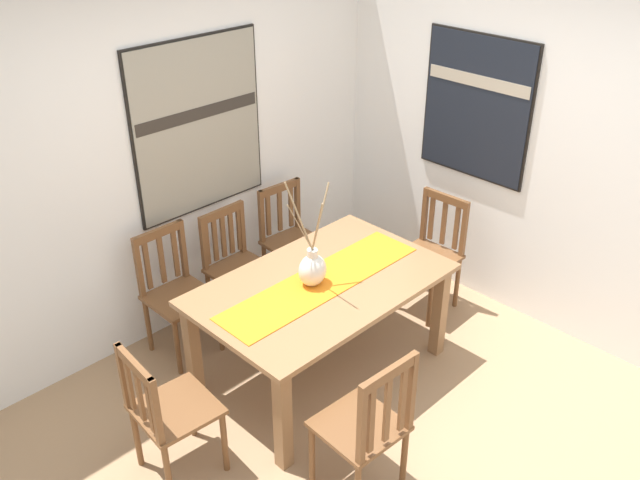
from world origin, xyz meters
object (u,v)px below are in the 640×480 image
(dining_table, at_px, (321,295))
(chair_0, at_px, (291,239))
(centerpiece_vase, at_px, (312,268))
(painting_on_back_wall, at_px, (198,126))
(chair_5, at_px, (367,426))
(painting_on_side_wall, at_px, (477,107))
(chair_1, at_px, (431,252))
(chair_2, at_px, (167,411))
(chair_4, at_px, (236,264))
(chair_3, at_px, (176,291))

(dining_table, height_order, chair_0, chair_0)
(chair_0, bearing_deg, dining_table, -122.00)
(centerpiece_vase, height_order, painting_on_back_wall, painting_on_back_wall)
(chair_5, bearing_deg, dining_table, 58.40)
(chair_0, height_order, painting_on_side_wall, painting_on_side_wall)
(chair_0, distance_m, chair_1, 1.10)
(chair_2, bearing_deg, chair_1, 0.18)
(chair_4, height_order, painting_on_back_wall, painting_on_back_wall)
(chair_1, xyz_separation_m, chair_3, (-1.69, 0.92, 0.00))
(centerpiece_vase, bearing_deg, painting_on_side_wall, -0.83)
(chair_2, bearing_deg, chair_5, -52.11)
(dining_table, xyz_separation_m, chair_4, (0.00, 0.89, -0.15))
(painting_on_side_wall, bearing_deg, painting_on_back_wall, 143.64)
(centerpiece_vase, distance_m, chair_1, 1.29)
(chair_2, height_order, chair_5, chair_5)
(chair_4, bearing_deg, painting_on_side_wall, -29.45)
(chair_0, bearing_deg, chair_5, -121.80)
(chair_5, bearing_deg, centerpiece_vase, 61.80)
(dining_table, xyz_separation_m, chair_2, (-1.21, -0.02, -0.16))
(chair_4, bearing_deg, chair_0, 0.28)
(chair_4, bearing_deg, centerpiece_vase, -94.03)
(chair_5, relative_size, painting_on_back_wall, 0.79)
(chair_0, bearing_deg, painting_on_side_wall, -41.10)
(centerpiece_vase, relative_size, chair_4, 0.80)
(centerpiece_vase, relative_size, painting_on_back_wall, 0.58)
(chair_1, distance_m, painting_on_side_wall, 1.12)
(chair_4, relative_size, painting_on_side_wall, 0.84)
(chair_1, bearing_deg, chair_5, -153.15)
(dining_table, height_order, chair_4, chair_4)
(dining_table, distance_m, chair_5, 1.05)
(painting_on_back_wall, bearing_deg, chair_2, -134.77)
(chair_2, distance_m, chair_5, 1.09)
(chair_3, bearing_deg, dining_table, -60.37)
(dining_table, relative_size, chair_2, 1.83)
(centerpiece_vase, distance_m, painting_on_back_wall, 1.32)
(dining_table, distance_m, chair_2, 1.23)
(chair_2, distance_m, chair_4, 1.52)
(chair_5, bearing_deg, chair_1, 26.85)
(chair_1, xyz_separation_m, painting_on_back_wall, (-1.19, 1.20, 1.01))
(dining_table, xyz_separation_m, chair_3, (-0.52, 0.91, -0.16))
(chair_4, xyz_separation_m, chair_5, (-0.55, -1.78, 0.01))
(painting_on_side_wall, bearing_deg, chair_0, 138.90)
(chair_5, bearing_deg, painting_on_back_wall, 75.78)
(chair_0, bearing_deg, chair_4, -179.72)
(chair_1, relative_size, chair_4, 1.02)
(dining_table, relative_size, centerpiece_vase, 2.28)
(centerpiece_vase, xyz_separation_m, painting_on_side_wall, (1.65, -0.02, 0.66))
(chair_1, bearing_deg, chair_0, 124.03)
(painting_on_side_wall, bearing_deg, chair_1, -178.56)
(chair_1, bearing_deg, chair_3, 151.32)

